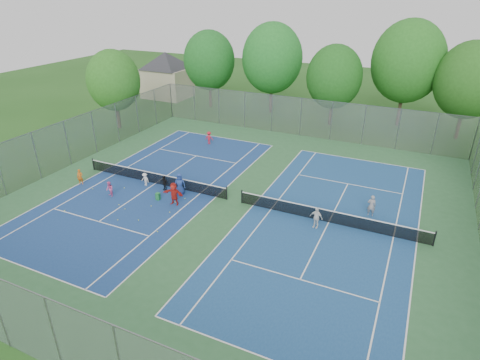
% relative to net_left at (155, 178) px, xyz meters
% --- Properties ---
extents(ground, '(120.00, 120.00, 0.00)m').
position_rel_net_left_xyz_m(ground, '(7.00, 0.00, -0.46)').
color(ground, '#215019').
rests_on(ground, ground).
extents(court_pad, '(32.00, 32.00, 0.01)m').
position_rel_net_left_xyz_m(court_pad, '(7.00, 0.00, -0.45)').
color(court_pad, '#2D6035').
rests_on(court_pad, ground).
extents(court_left, '(10.97, 23.77, 0.01)m').
position_rel_net_left_xyz_m(court_left, '(0.00, 0.00, -0.44)').
color(court_left, navy).
rests_on(court_left, court_pad).
extents(court_right, '(10.97, 23.77, 0.01)m').
position_rel_net_left_xyz_m(court_right, '(14.00, 0.00, -0.44)').
color(court_right, navy).
rests_on(court_right, court_pad).
extents(net_left, '(12.87, 0.10, 0.91)m').
position_rel_net_left_xyz_m(net_left, '(0.00, 0.00, 0.00)').
color(net_left, black).
rests_on(net_left, ground).
extents(net_right, '(12.87, 0.10, 0.91)m').
position_rel_net_left_xyz_m(net_right, '(14.00, 0.00, 0.00)').
color(net_right, black).
rests_on(net_right, ground).
extents(fence_north, '(32.00, 0.10, 4.00)m').
position_rel_net_left_xyz_m(fence_north, '(7.00, 16.00, 1.54)').
color(fence_north, gray).
rests_on(fence_north, ground).
extents(fence_south, '(32.00, 0.10, 4.00)m').
position_rel_net_left_xyz_m(fence_south, '(7.00, -16.00, 1.54)').
color(fence_south, gray).
rests_on(fence_south, ground).
extents(fence_west, '(0.10, 32.00, 4.00)m').
position_rel_net_left_xyz_m(fence_west, '(-9.00, 0.00, 1.54)').
color(fence_west, gray).
rests_on(fence_west, ground).
extents(house, '(11.03, 11.03, 7.30)m').
position_rel_net_left_xyz_m(house, '(-15.00, 24.00, 3.76)').
color(house, '#B7A88C').
rests_on(house, ground).
extents(tree_nw, '(6.40, 6.40, 9.58)m').
position_rel_net_left_xyz_m(tree_nw, '(-7.00, 22.00, 5.44)').
color(tree_nw, '#443326').
rests_on(tree_nw, ground).
extents(tree_nl, '(7.20, 7.20, 10.69)m').
position_rel_net_left_xyz_m(tree_nl, '(1.00, 23.00, 6.09)').
color(tree_nl, '#443326').
rests_on(tree_nl, ground).
extents(tree_nc, '(6.00, 6.00, 8.85)m').
position_rel_net_left_xyz_m(tree_nc, '(9.00, 21.00, 4.94)').
color(tree_nc, '#443326').
rests_on(tree_nc, ground).
extents(tree_nr, '(7.60, 7.60, 11.42)m').
position_rel_net_left_xyz_m(tree_nr, '(16.00, 24.00, 6.59)').
color(tree_nr, '#443326').
rests_on(tree_nr, ground).
extents(tree_ne, '(6.60, 6.60, 9.77)m').
position_rel_net_left_xyz_m(tree_ne, '(22.00, 22.00, 5.51)').
color(tree_ne, '#443326').
rests_on(tree_ne, ground).
extents(tree_side_w, '(5.60, 5.60, 8.47)m').
position_rel_net_left_xyz_m(tree_side_w, '(-12.00, 10.00, 4.79)').
color(tree_side_w, '#443326').
rests_on(tree_side_w, ground).
extents(ball_crate, '(0.39, 0.39, 0.31)m').
position_rel_net_left_xyz_m(ball_crate, '(1.68, 0.22, -0.30)').
color(ball_crate, blue).
rests_on(ball_crate, ground).
extents(ball_hopper, '(0.31, 0.31, 0.56)m').
position_rel_net_left_xyz_m(ball_hopper, '(1.80, -2.16, -0.18)').
color(ball_hopper, '#23833A').
rests_on(ball_hopper, ground).
extents(student_a, '(0.55, 0.48, 1.27)m').
position_rel_net_left_xyz_m(student_a, '(-5.30, -2.58, 0.18)').
color(student_a, '#CA5A13').
rests_on(student_a, ground).
extents(student_b, '(0.73, 0.67, 1.20)m').
position_rel_net_left_xyz_m(student_b, '(-1.76, -3.21, 0.15)').
color(student_b, '#E15797').
rests_on(student_b, ground).
extents(student_c, '(0.73, 0.46, 1.07)m').
position_rel_net_left_xyz_m(student_c, '(-0.50, -0.60, 0.08)').
color(student_c, silver).
rests_on(student_c, ground).
extents(student_d, '(0.75, 0.42, 1.21)m').
position_rel_net_left_xyz_m(student_d, '(1.32, -0.60, 0.15)').
color(student_d, black).
rests_on(student_d, ground).
extents(student_e, '(0.98, 0.83, 1.71)m').
position_rel_net_left_xyz_m(student_e, '(2.80, -0.69, 0.40)').
color(student_e, navy).
rests_on(student_e, ground).
extents(student_f, '(1.61, 0.57, 1.72)m').
position_rel_net_left_xyz_m(student_f, '(3.28, -2.22, 0.41)').
color(student_f, red).
rests_on(student_f, ground).
extents(child_far_baseline, '(0.88, 0.56, 1.30)m').
position_rel_net_left_xyz_m(child_far_baseline, '(-0.43, 9.70, 0.20)').
color(child_far_baseline, red).
rests_on(child_far_baseline, ground).
extents(instructor, '(0.61, 0.44, 1.57)m').
position_rel_net_left_xyz_m(instructor, '(16.35, 2.10, 0.33)').
color(instructor, gray).
rests_on(instructor, ground).
extents(teen_court_b, '(0.90, 0.47, 1.47)m').
position_rel_net_left_xyz_m(teen_court_b, '(13.34, -0.94, 0.28)').
color(teen_court_b, silver).
rests_on(teen_court_b, ground).
extents(tennis_ball_0, '(0.07, 0.07, 0.07)m').
position_rel_net_left_xyz_m(tennis_ball_0, '(3.53, -1.23, -0.42)').
color(tennis_ball_0, '#C5F138').
rests_on(tennis_ball_0, ground).
extents(tennis_ball_1, '(0.07, 0.07, 0.07)m').
position_rel_net_left_xyz_m(tennis_ball_1, '(1.04, -5.73, -0.42)').
color(tennis_ball_1, '#C7D030').
rests_on(tennis_ball_1, ground).
extents(tennis_ball_2, '(0.07, 0.07, 0.07)m').
position_rel_net_left_xyz_m(tennis_ball_2, '(3.64, -3.39, -0.42)').
color(tennis_ball_2, gold).
rests_on(tennis_ball_2, ground).
extents(tennis_ball_3, '(0.07, 0.07, 0.07)m').
position_rel_net_left_xyz_m(tennis_ball_3, '(-0.27, -4.06, -0.42)').
color(tennis_ball_3, yellow).
rests_on(tennis_ball_3, ground).
extents(tennis_ball_4, '(0.07, 0.07, 0.07)m').
position_rel_net_left_xyz_m(tennis_ball_4, '(-3.19, -6.30, -0.42)').
color(tennis_ball_4, yellow).
rests_on(tennis_ball_4, ground).
extents(tennis_ball_5, '(0.07, 0.07, 0.07)m').
position_rel_net_left_xyz_m(tennis_ball_5, '(-1.70, -1.73, -0.42)').
color(tennis_ball_5, '#BEE234').
rests_on(tennis_ball_5, ground).
extents(tennis_ball_6, '(0.07, 0.07, 0.07)m').
position_rel_net_left_xyz_m(tennis_ball_6, '(4.32, -5.79, -0.42)').
color(tennis_ball_6, '#DFF038').
rests_on(tennis_ball_6, ground).
extents(tennis_ball_7, '(0.07, 0.07, 0.07)m').
position_rel_net_left_xyz_m(tennis_ball_7, '(2.33, -5.17, -0.42)').
color(tennis_ball_7, '#CDEA36').
rests_on(tennis_ball_7, ground).
extents(tennis_ball_8, '(0.07, 0.07, 0.07)m').
position_rel_net_left_xyz_m(tennis_ball_8, '(0.51, -4.34, -0.42)').
color(tennis_ball_8, gold).
rests_on(tennis_ball_8, ground).
extents(tennis_ball_9, '(0.07, 0.07, 0.07)m').
position_rel_net_left_xyz_m(tennis_ball_9, '(3.18, -2.01, -0.42)').
color(tennis_ball_9, yellow).
rests_on(tennis_ball_9, ground).
extents(tennis_ball_10, '(0.07, 0.07, 0.07)m').
position_rel_net_left_xyz_m(tennis_ball_10, '(1.94, -3.22, -0.42)').
color(tennis_ball_10, gold).
rests_on(tennis_ball_10, ground).
extents(tennis_ball_11, '(0.07, 0.07, 0.07)m').
position_rel_net_left_xyz_m(tennis_ball_11, '(-3.79, -2.92, -0.42)').
color(tennis_ball_11, '#BED431').
rests_on(tennis_ball_11, ground).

